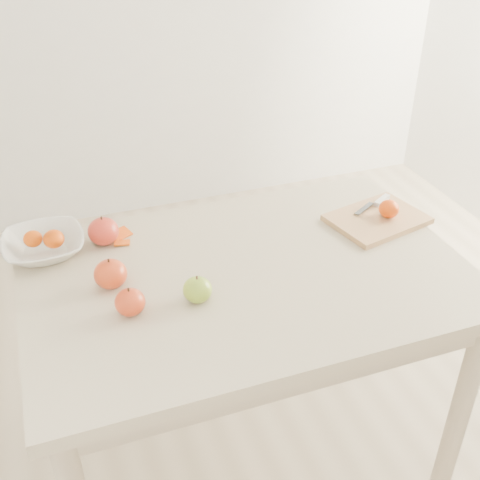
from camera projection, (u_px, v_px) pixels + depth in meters
name	position (u px, v px, depth m)	size (l,w,h in m)	color
ground	(245.00, 449.00, 2.05)	(3.50, 3.50, 0.00)	#C6B293
table	(246.00, 299.00, 1.69)	(1.20, 0.80, 0.75)	#C2B193
cutting_board	(377.00, 219.00, 1.85)	(0.28, 0.21, 0.02)	tan
board_tangerine	(389.00, 209.00, 1.84)	(0.06, 0.06, 0.05)	#CC3D07
fruit_bowl	(44.00, 246.00, 1.69)	(0.23, 0.23, 0.06)	silver
bowl_tangerine_near	(33.00, 239.00, 1.68)	(0.05, 0.05, 0.05)	#D54807
bowl_tangerine_far	(54.00, 239.00, 1.68)	(0.06, 0.06, 0.05)	#D14707
orange_peel_a	(121.00, 235.00, 1.79)	(0.06, 0.04, 0.00)	#D8500F
orange_peel_b	(122.00, 244.00, 1.75)	(0.04, 0.04, 0.00)	#CE550E
paring_knife	(379.00, 202.00, 1.91)	(0.16, 0.09, 0.01)	white
apple_green	(197.00, 290.00, 1.51)	(0.07, 0.07, 0.07)	#629220
apple_red_a	(103.00, 231.00, 1.74)	(0.09, 0.09, 0.08)	#A31521
apple_red_b	(110.00, 274.00, 1.56)	(0.09, 0.09, 0.08)	#A50909
apple_red_d	(130.00, 302.00, 1.47)	(0.08, 0.08, 0.07)	maroon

